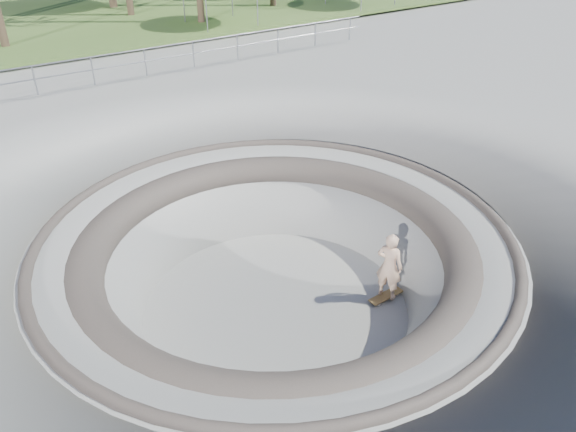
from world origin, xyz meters
The scene contains 6 objects.
ground centered at (0.00, 0.00, 0.00)m, with size 180.00×180.00×0.00m, color gray.
skate_bowl centered at (0.00, 0.00, -1.83)m, with size 14.00×14.00×4.10m.
distant_hills centered at (3.78, 57.17, -7.02)m, with size 103.20×45.00×28.60m.
safety_railing centered at (0.00, 12.00, 0.69)m, with size 25.00×0.06×1.03m.
skateboard centered at (2.26, -1.27, -1.82)m, with size 0.92×0.29×0.09m.
skater centered at (2.26, -1.27, -0.96)m, with size 0.62×0.41×1.70m, color beige.
Camera 1 is at (-5.47, -8.51, 6.52)m, focal length 35.00 mm.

